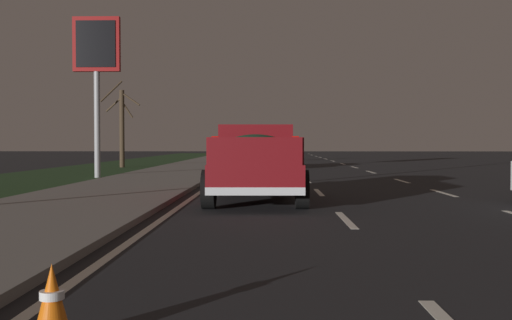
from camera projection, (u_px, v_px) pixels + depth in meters
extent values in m
plane|color=black|center=(338.00, 173.00, 27.58)|extent=(144.00, 144.00, 0.00)
cube|color=slate|center=(177.00, 172.00, 27.76)|extent=(108.00, 4.00, 0.12)
cube|color=#1E3819|center=(71.00, 173.00, 27.88)|extent=(108.00, 6.00, 0.01)
cube|color=silver|center=(443.00, 193.00, 16.86)|extent=(2.40, 0.14, 0.01)
cube|color=silver|center=(402.00, 181.00, 22.19)|extent=(2.40, 0.14, 0.01)
cube|color=silver|center=(371.00, 172.00, 29.00)|extent=(2.40, 0.14, 0.01)
cube|color=silver|center=(354.00, 167.00, 34.69)|extent=(2.40, 0.14, 0.01)
cube|color=silver|center=(343.00, 164.00, 40.24)|extent=(2.40, 0.14, 0.01)
cube|color=silver|center=(333.00, 161.00, 46.54)|extent=(2.40, 0.14, 0.01)
cube|color=silver|center=(326.00, 159.00, 52.43)|extent=(2.40, 0.14, 0.01)
cube|color=silver|center=(320.00, 157.00, 58.32)|extent=(2.40, 0.14, 0.01)
cube|color=silver|center=(316.00, 156.00, 63.32)|extent=(2.40, 0.14, 0.01)
cube|color=silver|center=(312.00, 155.00, 70.02)|extent=(2.40, 0.14, 0.01)
cube|color=silver|center=(309.00, 154.00, 75.27)|extent=(2.40, 0.14, 0.01)
cube|color=silver|center=(346.00, 220.00, 11.00)|extent=(2.40, 0.14, 0.01)
cube|color=silver|center=(319.00, 192.00, 17.07)|extent=(2.40, 0.14, 0.01)
cube|color=silver|center=(307.00, 181.00, 22.32)|extent=(2.40, 0.14, 0.01)
cube|color=silver|center=(298.00, 172.00, 29.23)|extent=(2.40, 0.14, 0.01)
cube|color=silver|center=(294.00, 167.00, 34.64)|extent=(2.40, 0.14, 0.01)
cube|color=silver|center=(291.00, 164.00, 39.75)|extent=(2.40, 0.14, 0.01)
cube|color=silver|center=(288.00, 161.00, 45.49)|extent=(2.40, 0.14, 0.01)
cube|color=silver|center=(286.00, 160.00, 50.57)|extent=(2.40, 0.14, 0.01)
cube|color=silver|center=(285.00, 158.00, 55.71)|extent=(2.40, 0.14, 0.01)
cube|color=silver|center=(283.00, 156.00, 62.11)|extent=(2.40, 0.14, 0.01)
cube|color=silver|center=(282.00, 155.00, 68.44)|extent=(2.40, 0.14, 0.01)
cube|color=silver|center=(281.00, 154.00, 75.32)|extent=(2.40, 0.14, 0.01)
cube|color=silver|center=(227.00, 173.00, 27.71)|extent=(108.00, 0.14, 0.01)
cube|color=maroon|center=(256.00, 173.00, 14.58)|extent=(5.44, 2.11, 0.60)
cube|color=maroon|center=(256.00, 143.00, 15.75)|extent=(2.20, 1.89, 0.90)
cube|color=#1E2833|center=(256.00, 141.00, 14.69)|extent=(0.07, 1.44, 0.50)
cube|color=maroon|center=(214.00, 150.00, 13.48)|extent=(3.03, 0.14, 0.56)
cube|color=maroon|center=(297.00, 150.00, 13.48)|extent=(3.03, 0.14, 0.56)
cube|color=maroon|center=(255.00, 151.00, 11.90)|extent=(0.12, 1.88, 0.56)
cube|color=silver|center=(255.00, 191.00, 11.93)|extent=(0.16, 2.00, 0.16)
cube|color=red|center=(215.00, 141.00, 11.91)|extent=(0.06, 0.14, 0.20)
cube|color=red|center=(295.00, 141.00, 11.91)|extent=(0.06, 0.14, 0.20)
ellipsoid|color=#193823|center=(255.00, 148.00, 13.48)|extent=(2.62, 1.57, 0.64)
sphere|color=silver|center=(240.00, 154.00, 13.99)|extent=(0.40, 0.40, 0.40)
sphere|color=beige|center=(269.00, 156.00, 12.89)|extent=(0.34, 0.34, 0.34)
cylinder|color=black|center=(219.00, 179.00, 16.37)|extent=(0.84, 0.28, 0.84)
cylinder|color=black|center=(292.00, 179.00, 16.37)|extent=(0.84, 0.28, 0.84)
cylinder|color=black|center=(209.00, 189.00, 12.81)|extent=(0.84, 0.28, 0.84)
cylinder|color=black|center=(302.00, 189.00, 12.80)|extent=(0.84, 0.28, 0.84)
cube|color=black|center=(260.00, 157.00, 33.08)|extent=(4.44, 1.90, 0.70)
cube|color=#1E2833|center=(260.00, 146.00, 32.81)|extent=(2.50, 1.64, 0.56)
cylinder|color=black|center=(245.00, 161.00, 34.58)|extent=(0.68, 0.22, 0.68)
cylinder|color=black|center=(276.00, 161.00, 34.58)|extent=(0.68, 0.22, 0.68)
cylinder|color=black|center=(243.00, 163.00, 31.59)|extent=(0.68, 0.22, 0.68)
cylinder|color=black|center=(277.00, 163.00, 31.59)|extent=(0.68, 0.22, 0.68)
cube|color=red|center=(261.00, 157.00, 30.93)|extent=(0.11, 1.51, 0.10)
cylinder|color=#99999E|center=(97.00, 98.00, 24.18)|extent=(0.24, 0.24, 6.50)
cube|color=maroon|center=(97.00, 44.00, 24.12)|extent=(0.24, 1.90, 2.20)
cube|color=black|center=(96.00, 44.00, 23.99)|extent=(0.04, 1.60, 1.87)
cylinder|color=#423323|center=(122.00, 129.00, 34.39)|extent=(0.28, 0.28, 4.45)
cylinder|color=#423323|center=(111.00, 91.00, 33.95)|extent=(0.80, 1.11, 1.32)
cylinder|color=#423323|center=(131.00, 99.00, 34.26)|extent=(0.20, 1.11, 0.81)
cylinder|color=#423323|center=(114.00, 104.00, 34.52)|extent=(0.36, 1.05, 0.91)
cylinder|color=#423323|center=(127.00, 110.00, 34.43)|extent=(0.24, 0.67, 1.01)
cone|color=orange|center=(52.00, 303.00, 4.15)|extent=(0.28, 0.28, 0.55)
cylinder|color=white|center=(52.00, 295.00, 4.15)|extent=(0.17, 0.17, 0.06)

